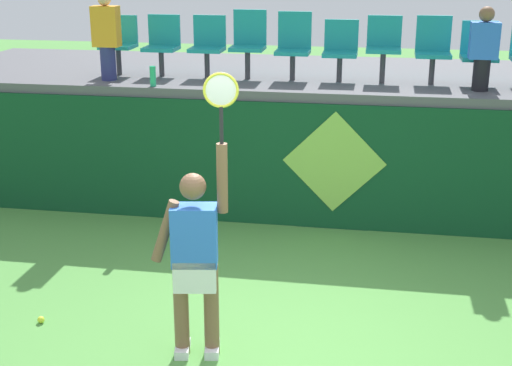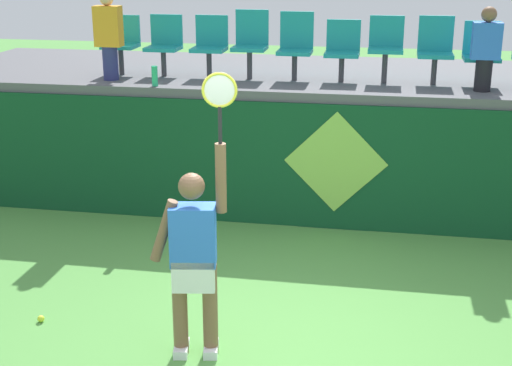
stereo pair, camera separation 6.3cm
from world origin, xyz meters
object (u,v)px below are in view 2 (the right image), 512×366
stadium_chair_1 (165,42)px  stadium_chair_0 (122,41)px  tennis_ball (41,319)px  stadium_chair_8 (481,51)px  stadium_chair_7 (435,47)px  stadium_chair_4 (296,44)px  spectator_0 (109,35)px  spectator_1 (486,48)px  tennis_player (194,255)px  stadium_chair_2 (210,43)px  stadium_chair_3 (251,41)px  stadium_chair_5 (343,48)px  water_bottle (155,76)px  stadium_chair_6 (386,45)px

stadium_chair_1 → stadium_chair_0: bearing=-179.6°
tennis_ball → stadium_chair_8: stadium_chair_8 is taller
stadium_chair_7 → stadium_chair_4: bearing=179.9°
stadium_chair_0 → spectator_0: 0.49m
stadium_chair_7 → spectator_1: bearing=-35.9°
spectator_1 → spectator_0: bearing=-179.2°
tennis_player → stadium_chair_7: stadium_chair_7 is taller
stadium_chair_2 → stadium_chair_7: stadium_chair_7 is taller
stadium_chair_3 → stadium_chair_7: 2.38m
tennis_player → spectator_0: 4.40m
stadium_chair_4 → spectator_0: spectator_0 is taller
stadium_chair_5 → stadium_chair_8: (1.73, 0.00, 0.00)m
stadium_chair_0 → stadium_chair_2: (1.23, 0.00, -0.00)m
tennis_player → water_bottle: tennis_player is taller
tennis_player → stadium_chair_7: bearing=63.0°
tennis_player → stadium_chair_1: size_ratio=3.08×
tennis_ball → stadium_chair_5: (2.52, 3.84, 2.10)m
stadium_chair_2 → stadium_chair_0: bearing=-179.8°
tennis_player → stadium_chair_0: 4.76m
stadium_chair_0 → stadium_chair_7: 4.16m
stadium_chair_1 → stadium_chair_6: bearing=-0.1°
stadium_chair_3 → stadium_chair_8: bearing=-0.1°
stadium_chair_1 → stadium_chair_8: bearing=0.0°
stadium_chair_8 → stadium_chair_1: bearing=-180.0°
stadium_chair_3 → spectator_1: (2.95, -0.41, 0.03)m
tennis_player → water_bottle: size_ratio=9.77×
stadium_chair_4 → water_bottle: bearing=-154.3°
stadium_chair_0 → stadium_chair_5: (2.99, 0.00, -0.02)m
spectator_0 → spectator_1: (4.73, 0.07, -0.06)m
tennis_player → stadium_chair_5: bearing=77.3°
stadium_chair_5 → stadium_chair_6: 0.55m
stadium_chair_2 → stadium_chair_8: 3.50m
stadium_chair_5 → spectator_0: 3.04m
stadium_chair_0 → stadium_chair_1: (0.60, 0.00, -0.00)m
stadium_chair_2 → tennis_player: bearing=-78.5°
tennis_ball → stadium_chair_4: bearing=63.6°
tennis_ball → stadium_chair_5: size_ratio=0.08×
tennis_ball → spectator_1: 5.89m
stadium_chair_1 → stadium_chair_6: 2.94m
stadium_chair_3 → spectator_0: size_ratio=0.78×
water_bottle → stadium_chair_6: 2.97m
stadium_chair_1 → stadium_chair_3: bearing=0.2°
stadium_chair_6 → spectator_0: size_ratio=0.74×
stadium_chair_0 → stadium_chair_3: bearing=0.3°
stadium_chair_1 → stadium_chair_7: 3.56m
stadium_chair_1 → stadium_chair_3: (1.18, 0.00, 0.04)m
water_bottle → stadium_chair_1: bearing=97.3°
stadium_chair_4 → spectator_0: bearing=-168.6°
stadium_chair_1 → spectator_0: spectator_0 is taller
stadium_chair_8 → spectator_1: size_ratio=0.79×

